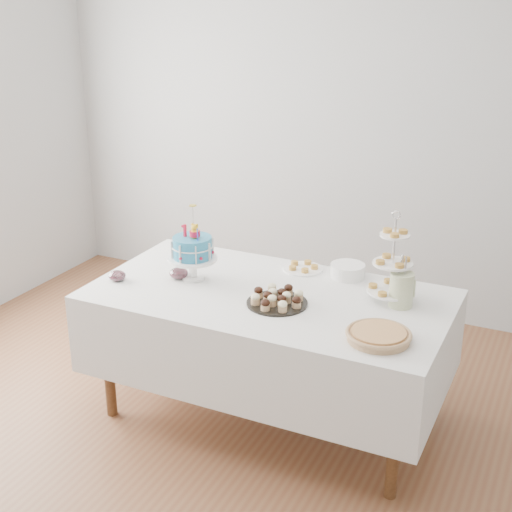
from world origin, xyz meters
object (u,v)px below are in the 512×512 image
at_px(cupcake_tray, 277,298).
at_px(pie, 379,335).
at_px(table, 269,331).
at_px(utensil_pitcher, 402,288).
at_px(tiered_stand, 393,264).
at_px(birthday_cake, 193,260).
at_px(pastry_plate, 303,267).
at_px(jam_bowl_b, 179,273).
at_px(plate_stack, 348,271).
at_px(jam_bowl_a, 117,276).

distance_m(cupcake_tray, pie, 0.61).
relative_size(table, utensil_pitcher, 6.92).
height_order(pie, utensil_pitcher, utensil_pitcher).
xyz_separation_m(pie, tiered_stand, (-0.07, 0.47, 0.18)).
relative_size(table, birthday_cake, 4.52).
distance_m(pastry_plate, jam_bowl_b, 0.72).
relative_size(plate_stack, utensil_pitcher, 0.71).
relative_size(tiered_stand, jam_bowl_a, 5.11).
bearing_deg(cupcake_tray, plate_stack, 67.36).
bearing_deg(pie, utensil_pitcher, 91.00).
relative_size(cupcake_tray, plate_stack, 1.63).
relative_size(cupcake_tray, pie, 1.03).
bearing_deg(table, pie, -21.76).
bearing_deg(jam_bowl_a, utensil_pitcher, 12.96).
height_order(cupcake_tray, plate_stack, plate_stack).
height_order(cupcake_tray, jam_bowl_b, cupcake_tray).
relative_size(birthday_cake, pastry_plate, 1.84).
height_order(table, jam_bowl_b, jam_bowl_b).
bearing_deg(plate_stack, jam_bowl_a, -152.28).
bearing_deg(table, tiered_stand, 17.44).
relative_size(cupcake_tray, utensil_pitcher, 1.15).
height_order(tiered_stand, jam_bowl_b, tiered_stand).
bearing_deg(cupcake_tray, utensil_pitcher, 23.48).
height_order(plate_stack, jam_bowl_b, plate_stack).
bearing_deg(jam_bowl_b, pastry_plate, 35.78).
bearing_deg(birthday_cake, table, 5.36).
bearing_deg(jam_bowl_a, pastry_plate, 34.10).
distance_m(birthday_cake, plate_stack, 0.87).
xyz_separation_m(table, jam_bowl_a, (-0.84, -0.20, 0.25)).
xyz_separation_m(birthday_cake, pastry_plate, (0.51, 0.39, -0.10)).
bearing_deg(jam_bowl_b, birthday_cake, 19.97).
relative_size(birthday_cake, cupcake_tray, 1.33).
relative_size(jam_bowl_b, utensil_pitcher, 0.38).
bearing_deg(tiered_stand, cupcake_tray, -149.98).
distance_m(jam_bowl_a, jam_bowl_b, 0.34).
relative_size(cupcake_tray, pastry_plate, 1.38).
xyz_separation_m(jam_bowl_a, utensil_pitcher, (1.52, 0.35, 0.07)).
distance_m(jam_bowl_b, utensil_pitcher, 1.24).
bearing_deg(cupcake_tray, jam_bowl_a, -174.11).
bearing_deg(table, jam_bowl_a, -166.43).
xyz_separation_m(pie, plate_stack, (-0.38, 0.67, 0.01)).
bearing_deg(pie, plate_stack, 119.35).
bearing_deg(cupcake_tray, pie, -15.84).
bearing_deg(pastry_plate, plate_stack, 1.75).
distance_m(pie, pastry_plate, 0.93).
xyz_separation_m(table, pie, (0.69, -0.27, 0.26)).
bearing_deg(pastry_plate, tiered_stand, -19.13).
xyz_separation_m(plate_stack, jam_bowl_a, (-1.15, -0.60, -0.01)).
xyz_separation_m(tiered_stand, jam_bowl_a, (-1.45, -0.40, -0.18)).
height_order(cupcake_tray, utensil_pitcher, utensil_pitcher).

